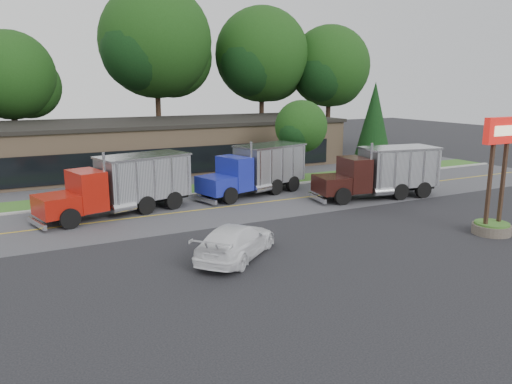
{
  "coord_description": "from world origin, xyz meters",
  "views": [
    {
      "loc": [
        -11.55,
        -18.78,
        7.51
      ],
      "look_at": [
        0.61,
        4.69,
        1.8
      ],
      "focal_mm": 35.0,
      "sensor_mm": 36.0,
      "label": 1
    }
  ],
  "objects_px": {
    "dump_truck_blue": "(258,168)",
    "rally_car": "(236,241)",
    "dump_truck_maroon": "(383,171)",
    "bilo_sign": "(495,195)",
    "dump_truck_red": "(125,183)"
  },
  "relations": [
    {
      "from": "dump_truck_blue",
      "to": "dump_truck_maroon",
      "type": "relative_size",
      "value": 0.97
    },
    {
      "from": "rally_car",
      "to": "dump_truck_blue",
      "type": "bearing_deg",
      "value": -72.38
    },
    {
      "from": "dump_truck_blue",
      "to": "rally_car",
      "type": "bearing_deg",
      "value": 42.98
    },
    {
      "from": "dump_truck_maroon",
      "to": "rally_car",
      "type": "bearing_deg",
      "value": 33.34
    },
    {
      "from": "dump_truck_blue",
      "to": "bilo_sign",
      "type": "bearing_deg",
      "value": 98.51
    },
    {
      "from": "bilo_sign",
      "to": "rally_car",
      "type": "xyz_separation_m",
      "value": [
        -13.18,
        2.78,
        -1.27
      ]
    },
    {
      "from": "dump_truck_blue",
      "to": "dump_truck_red",
      "type": "bearing_deg",
      "value": -8.47
    },
    {
      "from": "bilo_sign",
      "to": "dump_truck_blue",
      "type": "height_order",
      "value": "bilo_sign"
    },
    {
      "from": "bilo_sign",
      "to": "dump_truck_red",
      "type": "height_order",
      "value": "bilo_sign"
    },
    {
      "from": "dump_truck_blue",
      "to": "rally_car",
      "type": "distance_m",
      "value": 13.31
    },
    {
      "from": "bilo_sign",
      "to": "dump_truck_red",
      "type": "xyz_separation_m",
      "value": [
        -15.64,
        12.93,
        -0.21
      ]
    },
    {
      "from": "dump_truck_red",
      "to": "rally_car",
      "type": "xyz_separation_m",
      "value": [
        2.46,
        -10.16,
        -1.05
      ]
    },
    {
      "from": "bilo_sign",
      "to": "dump_truck_blue",
      "type": "relative_size",
      "value": 0.7
    },
    {
      "from": "dump_truck_blue",
      "to": "dump_truck_maroon",
      "type": "distance_m",
      "value": 8.53
    },
    {
      "from": "bilo_sign",
      "to": "dump_truck_blue",
      "type": "distance_m",
      "value": 15.37
    }
  ]
}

